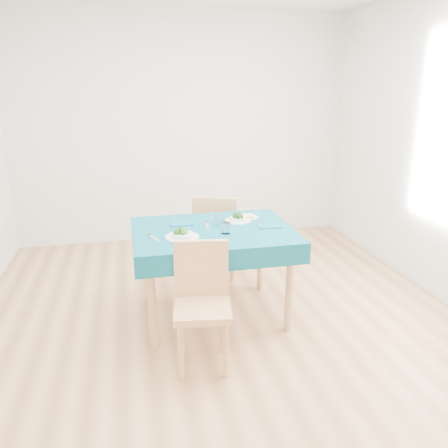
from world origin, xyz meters
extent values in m
cube|color=#98673F|center=(0.00, 0.00, -0.01)|extent=(4.00, 4.50, 0.02)
cube|color=silver|center=(0.00, 2.25, 1.35)|extent=(4.00, 0.02, 2.70)
cube|color=silver|center=(0.00, -2.25, 1.35)|extent=(4.00, 0.02, 2.70)
cube|color=#08495C|center=(-0.05, 0.17, 0.38)|extent=(1.25, 0.95, 0.76)
cube|color=tan|center=(-0.26, -0.49, 0.46)|extent=(0.43, 0.46, 0.93)
cube|color=tan|center=(0.16, 1.00, 0.53)|extent=(0.56, 0.58, 1.06)
cube|color=silver|center=(-0.52, 0.06, 0.76)|extent=(0.09, 0.19, 0.00)
cube|color=silver|center=(-0.25, 0.07, 0.76)|extent=(0.04, 0.20, 0.00)
cube|color=silver|center=(-0.08, 0.28, 0.76)|extent=(0.05, 0.20, 0.00)
cube|color=silver|center=(0.34, 0.16, 0.76)|extent=(0.12, 0.19, 0.00)
cube|color=#0C5365|center=(-0.28, 0.35, 0.76)|extent=(0.19, 0.14, 0.01)
cube|color=#0C5365|center=(0.40, 0.14, 0.76)|extent=(0.19, 0.14, 0.01)
cylinder|color=white|center=(0.00, 0.26, 0.80)|extent=(0.07, 0.07, 0.09)
cylinder|color=white|center=(0.02, 0.05, 0.80)|extent=(0.07, 0.07, 0.09)
cylinder|color=#BBD467|center=(0.30, 0.42, 0.76)|extent=(0.19, 0.19, 0.01)
cube|color=beige|center=(0.30, 0.42, 0.77)|extent=(0.11, 0.11, 0.02)
camera|label=1|loc=(-0.68, -3.05, 1.83)|focal=35.00mm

